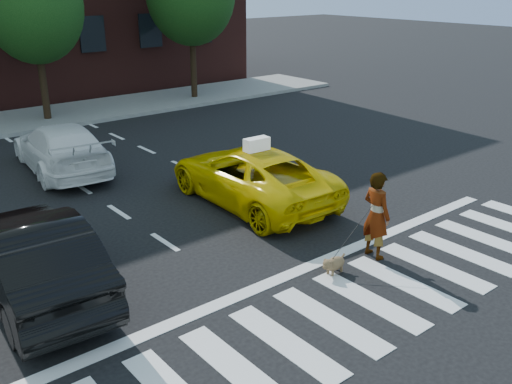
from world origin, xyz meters
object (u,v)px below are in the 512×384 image
white_suv (61,148)px  woman (376,215)px  dog (333,264)px  taxi (252,175)px  black_sedan (32,257)px

white_suv → woman: size_ratio=2.67×
woman → dog: 1.39m
white_suv → woman: (2.83, -9.50, 0.21)m
taxi → woman: (0.03, -4.00, 0.21)m
black_sedan → woman: woman is taller
white_suv → black_sedan: bearing=71.1°
white_suv → taxi: bearing=123.3°
black_sedan → white_suv: (3.13, 6.63, -0.06)m
taxi → dog: (-1.18, -4.00, -0.49)m
black_sedan → dog: black_sedan is taller
black_sedan → dog: size_ratio=7.13×
taxi → black_sedan: size_ratio=1.09×
black_sedan → taxi: bearing=-165.6°
woman → taxi: bearing=5.0°
black_sedan → white_suv: 7.33m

